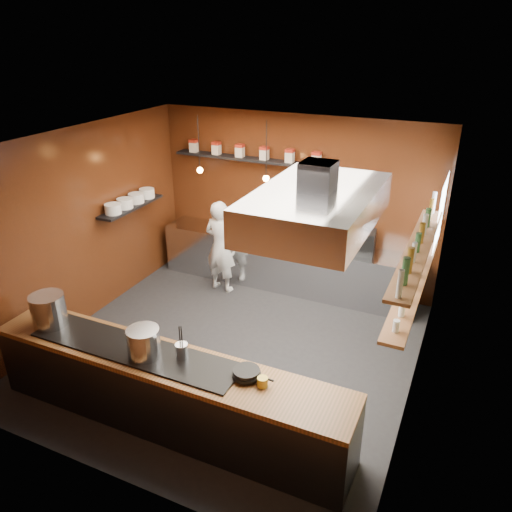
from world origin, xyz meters
The scene contains 26 objects.
floor centered at (0.00, 0.00, 0.00)m, with size 5.00×5.00×0.00m, color black.
back_wall centered at (0.00, 2.50, 1.50)m, with size 5.00×5.00×0.00m, color #321509.
left_wall centered at (-2.50, 0.00, 1.50)m, with size 5.00×5.00×0.00m, color #321509.
right_wall centered at (2.50, 0.00, 1.50)m, with size 5.00×5.00×0.00m, color #4D492B.
ceiling centered at (0.00, 0.00, 3.00)m, with size 5.00×5.00×0.00m, color silver.
window_pane centered at (2.45, 1.70, 1.90)m, with size 1.00×1.00×0.00m, color white.
prep_counter centered at (0.00, 2.17, 0.45)m, with size 4.60×0.65×0.90m, color silver.
pass_counter centered at (0.00, -1.60, 0.47)m, with size 4.40×0.72×0.94m.
tin_shelf centered at (-0.90, 2.36, 2.20)m, with size 2.60×0.26×0.04m, color black.
plate_shelf centered at (-2.34, 1.00, 1.55)m, with size 0.30×1.40×0.04m, color black.
bottle_shelf_upper centered at (2.34, 0.30, 1.92)m, with size 0.26×2.80×0.04m, color brown.
bottle_shelf_lower centered at (2.34, 0.30, 1.45)m, with size 0.26×2.80×0.04m, color brown.
extractor_hood centered at (1.30, -0.40, 2.51)m, with size 1.20×2.00×0.72m.
pendant_left centered at (-1.40, 1.70, 2.15)m, with size 0.10×0.10×0.95m.
pendant_right centered at (-0.20, 1.70, 2.15)m, with size 0.10×0.10×0.95m.
storage_tins centered at (-0.75, 2.36, 2.33)m, with size 2.43×0.13×0.22m.
plate_stacks centered at (-2.34, 1.00, 1.65)m, with size 0.26×1.16×0.16m.
bottles centered at (2.34, 0.30, 2.06)m, with size 0.06×2.66×0.24m.
wine_glasses centered at (2.34, 0.30, 1.53)m, with size 0.07×2.37×0.13m.
stockpot_large centered at (-1.64, -1.60, 1.14)m, with size 0.41×0.41×0.40m, color #B0B3B7.
stockpot_small centered at (-0.20, -1.66, 1.11)m, with size 0.36×0.36×0.34m, color silver.
utensil_crock centered at (0.20, -1.52, 1.03)m, with size 0.14×0.14×0.18m, color silver.
frying_pan centered at (0.98, -1.51, 0.98)m, with size 0.48×0.31×0.08m.
butter_jar centered at (1.19, -1.56, 0.97)m, with size 0.11×0.11×0.10m, color gold.
espresso_machine centered at (1.31, 2.18, 1.09)m, with size 0.39×0.37×0.39m, color black.
chef centered at (-1.01, 1.61, 0.82)m, with size 0.60×0.39×1.64m, color white.
Camera 1 is at (2.82, -5.31, 4.27)m, focal length 35.00 mm.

